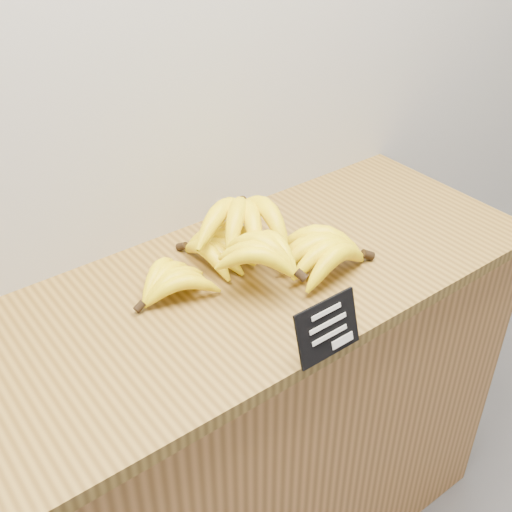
{
  "coord_description": "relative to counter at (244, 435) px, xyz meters",
  "views": [
    {
      "loc": [
        -0.52,
        1.88,
        1.73
      ],
      "look_at": [
        0.1,
        2.7,
        1.02
      ],
      "focal_mm": 45.0,
      "sensor_mm": 36.0,
      "label": 1
    }
  ],
  "objects": [
    {
      "name": "counter",
      "position": [
        0.0,
        0.0,
        0.0
      ],
      "size": [
        1.35,
        0.5,
        0.9
      ],
      "primitive_type": "cube",
      "color": "#AD7337",
      "rests_on": "ground"
    },
    {
      "name": "counter_top",
      "position": [
        0.0,
        0.0,
        0.47
      ],
      "size": [
        1.34,
        0.54,
        0.03
      ],
      "primitive_type": "cube",
      "color": "olive",
      "rests_on": "counter"
    },
    {
      "name": "chalkboard_sign",
      "position": [
        -0.0,
        -0.26,
        0.53
      ],
      "size": [
        0.13,
        0.04,
        0.1
      ],
      "primitive_type": "cube",
      "rotation": [
        -0.28,
        0.0,
        0.0
      ],
      "color": "black",
      "rests_on": "counter_top"
    },
    {
      "name": "banana_pile",
      "position": [
        0.04,
        0.01,
        0.54
      ],
      "size": [
        0.49,
        0.4,
        0.13
      ],
      "color": "#FEEC0A",
      "rests_on": "counter_top"
    }
  ]
}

